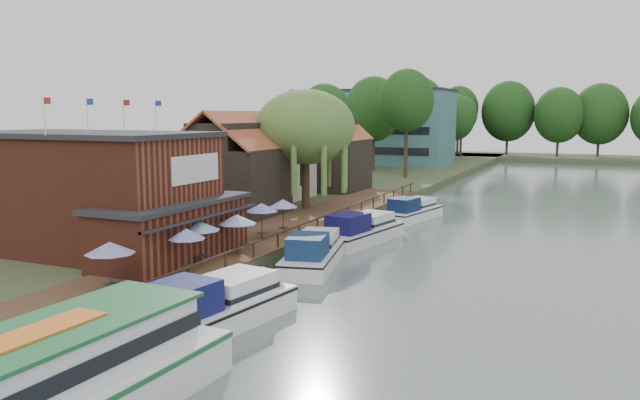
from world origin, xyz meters
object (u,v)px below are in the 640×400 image
at_px(cruiser_2, 361,227).
at_px(tour_boat, 12,398).
at_px(umbrella_0, 111,267).
at_px(umbrella_3, 237,234).
at_px(willow, 305,150).
at_px(umbrella_4, 262,221).
at_px(hotel_block, 374,127).
at_px(cruiser_3, 413,208).
at_px(cottage_b, 259,155).
at_px(swan, 103,364).
at_px(pub, 110,193).
at_px(umbrella_2, 199,242).
at_px(cottage_a, 230,164).
at_px(umbrella_5, 283,216).
at_px(cottage_c, 332,151).
at_px(cruiser_0, 211,301).
at_px(umbrella_1, 187,251).
at_px(cruiser_1, 314,248).

distance_m(cruiser_2, tour_boat, 30.76).
xyz_separation_m(umbrella_0, umbrella_3, (1.21, 9.11, 0.00)).
distance_m(willow, umbrella_4, 13.99).
xyz_separation_m(umbrella_3, cruiser_2, (3.69, 11.08, -1.11)).
relative_size(hotel_block, cruiser_3, 2.86).
xyz_separation_m(umbrella_4, tour_boat, (5.89, -24.34, -0.63)).
bearing_deg(umbrella_3, cottage_b, 116.71).
xyz_separation_m(cottage_b, swan, (14.43, -36.99, -5.03)).
bearing_deg(willow, umbrella_0, -84.16).
bearing_deg(pub, umbrella_3, 16.63).
relative_size(willow, swan, 23.69).
height_order(pub, umbrella_3, pub).
xyz_separation_m(hotel_block, umbrella_2, (14.63, -71.43, -4.86)).
bearing_deg(cottage_a, umbrella_4, -47.18).
bearing_deg(hotel_block, umbrella_0, -79.63).
distance_m(umbrella_2, umbrella_5, 9.60).
xyz_separation_m(cottage_c, umbrella_5, (6.92, -24.83, -2.96)).
bearing_deg(tour_boat, umbrella_3, 106.64).
distance_m(pub, umbrella_3, 8.13).
height_order(umbrella_3, swan, umbrella_3).
relative_size(pub, cottage_b, 2.08).
bearing_deg(cottage_a, hotel_block, 97.13).
bearing_deg(swan, cottage_a, 112.95).
bearing_deg(cruiser_2, swan, -81.87).
bearing_deg(cruiser_3, cottage_b, -170.45).
height_order(umbrella_5, cruiser_0, umbrella_5).
xyz_separation_m(cottage_c, umbrella_3, (7.46, -31.77, -2.96)).
height_order(cottage_b, umbrella_3, cottage_b).
height_order(umbrella_0, umbrella_1, same).
bearing_deg(willow, umbrella_5, -72.48).
distance_m(umbrella_5, cruiser_3, 16.21).
bearing_deg(cruiser_1, umbrella_2, -140.01).
bearing_deg(cottage_b, willow, -33.69).
distance_m(cottage_a, umbrella_4, 11.42).
height_order(hotel_block, umbrella_1, hotel_block).
bearing_deg(willow, cottage_c, 104.04).
bearing_deg(umbrella_1, cottage_c, 101.51).
distance_m(cruiser_0, cruiser_3, 31.25).
height_order(hotel_block, willow, hotel_block).
relative_size(umbrella_2, cruiser_0, 0.23).
distance_m(hotel_block, cottage_c, 37.90).
relative_size(cottage_a, cruiser_1, 0.90).
height_order(pub, cruiser_0, pub).
relative_size(cruiser_3, tour_boat, 0.59).
relative_size(pub, umbrella_1, 8.42).
bearing_deg(cruiser_3, cottage_a, -132.18).
bearing_deg(cruiser_3, cruiser_1, -81.39).
height_order(willow, cruiser_2, willow).
xyz_separation_m(umbrella_1, swan, (2.96, -9.32, -2.07)).
bearing_deg(umbrella_0, swan, -50.70).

